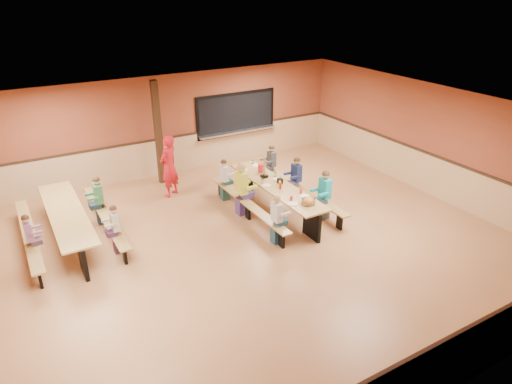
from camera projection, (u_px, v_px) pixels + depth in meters
ground at (238, 248)px, 10.19m from camera, size 12.00×12.00×0.00m
room_envelope at (238, 221)px, 9.90m from camera, size 12.04×10.04×3.02m
kitchen_pass_through at (236, 116)px, 14.63m from camera, size 2.78×0.28×1.38m
structural_post at (158, 133)px, 12.91m from camera, size 0.18×0.18×3.00m
cafeteria_table_main at (276, 193)px, 11.62m from camera, size 1.91×3.70×0.74m
cafeteria_table_second at (68, 220)px, 10.29m from camera, size 1.91×3.70×0.74m
seated_child_white_left at (277, 220)px, 10.18m from camera, size 0.35×0.29×1.17m
seated_adult_yellow at (242, 190)px, 11.42m from camera, size 0.44×0.36×1.36m
seated_child_grey_left at (224, 180)px, 12.24m from camera, size 0.34×0.28×1.14m
seated_child_teal_right at (324, 195)px, 11.22m from camera, size 0.40×0.32×1.27m
seated_child_navy_right at (296, 179)px, 12.19m from camera, size 0.37×0.31×1.22m
seated_child_char_right at (271, 165)px, 13.18m from camera, size 0.35×0.29×1.18m
seated_child_purple_sec at (30, 240)px, 9.44m from camera, size 0.33×0.27×1.13m
seated_child_green_sec at (99, 201)px, 11.01m from camera, size 0.37×0.31×1.22m
seated_child_tan_sec at (116, 229)px, 9.84m from camera, size 0.33×0.27×1.12m
standing_woman at (169, 166)px, 12.35m from camera, size 0.76×0.70×1.74m
punch_pitcher at (261, 168)px, 12.26m from camera, size 0.16×0.16×0.22m
chip_bowl at (309, 201)px, 10.52m from camera, size 0.32×0.32×0.15m
napkin_dispenser at (280, 181)px, 11.62m from camera, size 0.10×0.14×0.13m
condiment_mustard at (280, 184)px, 11.36m from camera, size 0.06×0.06×0.17m
condiment_ketchup at (280, 186)px, 11.28m from camera, size 0.06×0.06×0.17m
table_paddle at (264, 172)px, 11.93m from camera, size 0.16×0.16×0.56m
place_settings at (276, 183)px, 11.50m from camera, size 0.65×3.30×0.11m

